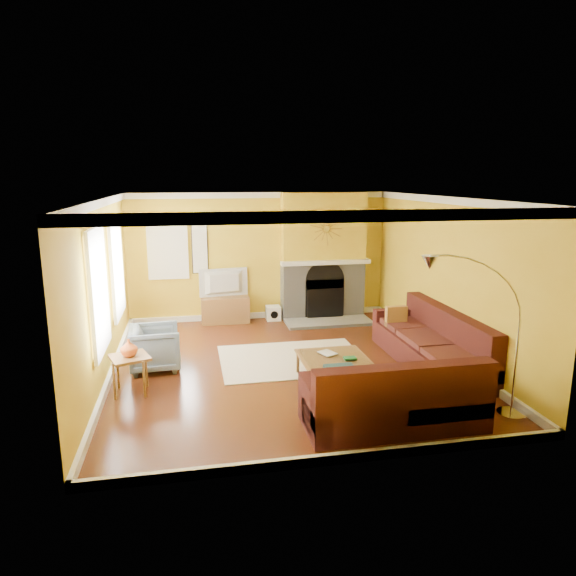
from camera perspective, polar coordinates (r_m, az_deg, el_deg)
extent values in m
cube|color=#602B14|center=(8.46, -0.25, -8.69)|extent=(5.50, 6.00, 0.02)
cube|color=white|center=(7.91, -0.27, 10.05)|extent=(5.50, 6.00, 0.02)
cube|color=gold|center=(11.00, -3.21, 3.53)|extent=(5.50, 0.02, 2.70)
cube|color=gold|center=(5.25, 5.96, -6.31)|extent=(5.50, 0.02, 2.70)
cube|color=gold|center=(8.04, -19.96, -0.44)|extent=(0.02, 6.00, 2.70)
cube|color=gold|center=(9.00, 17.28, 1.04)|extent=(0.02, 6.00, 2.70)
cube|color=white|center=(9.27, -18.60, 2.21)|extent=(0.06, 1.22, 1.72)
cube|color=white|center=(7.42, -20.42, -0.30)|extent=(0.06, 1.22, 1.72)
cube|color=white|center=(10.83, -13.22, 4.16)|extent=(0.82, 0.06, 1.22)
cube|color=white|center=(10.83, -9.78, 4.57)|extent=(0.34, 0.04, 1.14)
cube|color=white|center=(10.85, 4.22, 2.86)|extent=(1.92, 0.22, 0.08)
cube|color=gray|center=(10.82, 4.55, -3.79)|extent=(1.80, 0.70, 0.06)
cube|color=beige|center=(8.73, 0.48, -7.90)|extent=(2.40, 1.80, 0.02)
cube|color=olive|center=(10.91, -6.98, -2.39)|extent=(1.00, 0.45, 0.55)
imported|color=black|center=(10.78, -7.06, 0.54)|extent=(1.03, 0.28, 0.59)
cube|color=white|center=(11.04, -1.67, -2.79)|extent=(0.30, 0.30, 0.30)
imported|color=slate|center=(8.48, -14.54, -6.45)|extent=(0.82, 0.80, 0.71)
imported|color=#D8591E|center=(7.56, -17.27, -6.35)|extent=(0.29, 0.29, 0.25)
imported|color=white|center=(7.77, 3.84, -7.38)|extent=(0.29, 0.33, 0.03)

